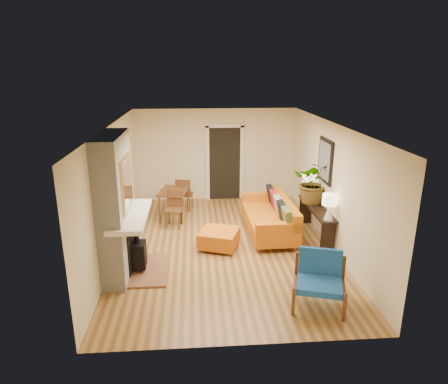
{
  "coord_description": "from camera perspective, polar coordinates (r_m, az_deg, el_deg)",
  "views": [
    {
      "loc": [
        -0.62,
        -7.86,
        3.69
      ],
      "look_at": [
        0.0,
        0.2,
        1.15
      ],
      "focal_mm": 32.0,
      "sensor_mm": 36.0,
      "label": 1
    }
  ],
  "objects": [
    {
      "name": "room_shell",
      "position": [
        10.84,
        2.21,
        4.38
      ],
      "size": [
        6.5,
        6.5,
        6.5
      ],
      "color": "#B38145",
      "rests_on": "ground"
    },
    {
      "name": "fireplace",
      "position": [
        7.41,
        -14.9,
        -2.46
      ],
      "size": [
        1.09,
        1.68,
        2.6
      ],
      "color": "white",
      "rests_on": "ground"
    },
    {
      "name": "sofa",
      "position": [
        9.29,
        6.89,
        -3.5
      ],
      "size": [
        1.0,
        2.26,
        0.89
      ],
      "color": "silver",
      "rests_on": "ground"
    },
    {
      "name": "ottoman",
      "position": [
        8.52,
        -0.72,
        -6.56
      ],
      "size": [
        0.97,
        0.97,
        0.39
      ],
      "color": "silver",
      "rests_on": "ground"
    },
    {
      "name": "blue_chair",
      "position": [
        6.76,
        13.51,
        -11.62
      ],
      "size": [
        1.01,
        1.0,
        0.85
      ],
      "color": "brown",
      "rests_on": "ground"
    },
    {
      "name": "dining_table",
      "position": [
        10.13,
        -6.8,
        -0.56
      ],
      "size": [
        0.92,
        1.68,
        0.88
      ],
      "color": "brown",
      "rests_on": "ground"
    },
    {
      "name": "console_table",
      "position": [
        9.12,
        13.05,
        -2.97
      ],
      "size": [
        0.34,
        1.85,
        0.72
      ],
      "color": "black",
      "rests_on": "ground"
    },
    {
      "name": "lamp_near",
      "position": [
        8.28,
        14.82,
        -1.66
      ],
      "size": [
        0.3,
        0.3,
        0.54
      ],
      "color": "white",
      "rests_on": "console_table"
    },
    {
      "name": "lamp_far",
      "position": [
        9.65,
        11.97,
        1.26
      ],
      "size": [
        0.3,
        0.3,
        0.54
      ],
      "color": "white",
      "rests_on": "console_table"
    },
    {
      "name": "houseplant",
      "position": [
        9.18,
        12.76,
        1.41
      ],
      "size": [
        1.11,
        1.04,
        1.0
      ],
      "primitive_type": "imported",
      "rotation": [
        0.0,
        0.0,
        -0.35
      ],
      "color": "#1E5919",
      "rests_on": "console_table"
    }
  ]
}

